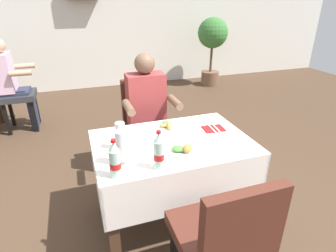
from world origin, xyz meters
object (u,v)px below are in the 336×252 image
at_px(beer_glass_left, 122,147).
at_px(potted_plant_corner, 212,40).
at_px(chair_near_camera_side, 222,237).
at_px(cola_bottle_primary, 115,161).
at_px(plate_near_camera, 184,151).
at_px(cola_bottle_secondary, 159,152).
at_px(background_patron, 11,80).
at_px(background_chair_right, 10,92).
at_px(beer_glass_middle, 121,135).
at_px(main_dining_table, 172,161).
at_px(napkin_cutlery_set, 214,129).
at_px(chair_far_diner_seat, 146,122).
at_px(plate_far_diner, 167,128).
at_px(seated_diner_far, 148,112).

height_order(beer_glass_left, potted_plant_corner, potted_plant_corner).
xyz_separation_m(chair_near_camera_side, cola_bottle_primary, (-0.47, 0.47, 0.29)).
xyz_separation_m(plate_near_camera, cola_bottle_primary, (-0.48, -0.12, 0.09)).
xyz_separation_m(cola_bottle_secondary, background_patron, (-1.25, 2.67, -0.14)).
distance_m(cola_bottle_primary, background_chair_right, 2.88).
bearing_deg(chair_near_camera_side, beer_glass_middle, 115.51).
xyz_separation_m(main_dining_table, beer_glass_left, (-0.41, -0.19, 0.30)).
bearing_deg(background_patron, beer_glass_middle, -65.52).
xyz_separation_m(chair_near_camera_side, potted_plant_corner, (2.11, 4.27, 0.38)).
distance_m(cola_bottle_primary, napkin_cutlery_set, 0.95).
relative_size(chair_near_camera_side, background_chair_right, 1.00).
bearing_deg(chair_far_diner_seat, background_patron, 132.67).
bearing_deg(plate_far_diner, cola_bottle_primary, -134.18).
relative_size(chair_far_diner_seat, cola_bottle_secondary, 3.71).
bearing_deg(chair_far_diner_seat, beer_glass_left, -112.55).
height_order(plate_near_camera, cola_bottle_secondary, cola_bottle_secondary).
height_order(cola_bottle_primary, background_chair_right, cola_bottle_primary).
xyz_separation_m(plate_far_diner, napkin_cutlery_set, (0.37, -0.11, -0.01)).
bearing_deg(main_dining_table, background_chair_right, 122.42).
bearing_deg(beer_glass_left, plate_near_camera, -0.98).
relative_size(plate_far_diner, background_chair_right, 0.27).
bearing_deg(potted_plant_corner, beer_glass_left, -124.41).
height_order(napkin_cutlery_set, background_patron, background_patron).
bearing_deg(main_dining_table, chair_near_camera_side, -90.00).
height_order(plate_near_camera, beer_glass_left, beer_glass_left).
bearing_deg(plate_far_diner, chair_far_diner_seat, 92.10).
xyz_separation_m(beer_glass_middle, background_chair_right, (-1.12, 2.35, -0.29)).
relative_size(plate_near_camera, cola_bottle_primary, 0.89).
bearing_deg(background_chair_right, beer_glass_middle, -64.54).
bearing_deg(plate_near_camera, chair_far_diner_seat, 90.87).
bearing_deg(potted_plant_corner, background_chair_right, -162.60).
relative_size(plate_near_camera, potted_plant_corner, 0.16).
distance_m(plate_near_camera, cola_bottle_primary, 0.51).
bearing_deg(beer_glass_middle, background_patron, 114.48).
distance_m(beer_glass_middle, background_chair_right, 2.61).
relative_size(beer_glass_middle, cola_bottle_primary, 0.80).
bearing_deg(cola_bottle_primary, chair_far_diner_seat, 66.89).
height_order(seated_diner_far, potted_plant_corner, potted_plant_corner).
distance_m(chair_near_camera_side, seated_diner_far, 1.47).
height_order(seated_diner_far, beer_glass_left, seated_diner_far).
relative_size(seated_diner_far, beer_glass_left, 5.40).
height_order(background_chair_right, potted_plant_corner, potted_plant_corner).
relative_size(napkin_cutlery_set, background_chair_right, 0.20).
bearing_deg(napkin_cutlery_set, chair_near_camera_side, -114.06).
xyz_separation_m(chair_far_diner_seat, plate_far_diner, (0.02, -0.59, 0.20)).
distance_m(plate_near_camera, napkin_cutlery_set, 0.47).
xyz_separation_m(main_dining_table, seated_diner_far, (-0.01, 0.68, 0.15)).
bearing_deg(beer_glass_middle, cola_bottle_secondary, -61.01).
relative_size(main_dining_table, beer_glass_middle, 5.82).
relative_size(chair_near_camera_side, plate_far_diner, 3.74).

